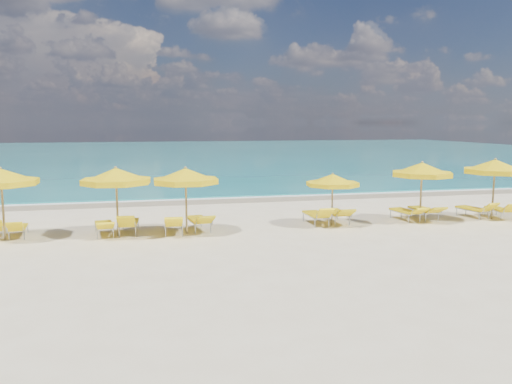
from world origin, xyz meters
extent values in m
plane|color=beige|center=(0.00, 0.00, 0.00)|extent=(120.00, 120.00, 0.00)
cube|color=#167B7D|center=(0.00, 48.00, 0.00)|extent=(120.00, 80.00, 0.30)
cube|color=tan|center=(0.00, 7.40, 0.00)|extent=(120.00, 2.60, 0.01)
cube|color=white|center=(0.00, 8.20, 0.00)|extent=(120.00, 1.20, 0.03)
cube|color=white|center=(-6.00, 17.00, 0.00)|extent=(14.00, 0.36, 0.05)
cube|color=white|center=(8.00, 24.00, 0.00)|extent=(18.00, 0.30, 0.05)
cylinder|color=#9B834D|center=(-9.24, 0.15, 1.21)|extent=(0.08, 0.08, 2.43)
cone|color=yellow|center=(-9.24, 0.15, 2.23)|extent=(3.27, 3.27, 0.49)
cylinder|color=yellow|center=(-9.24, 0.15, 2.00)|extent=(3.30, 3.30, 0.19)
sphere|color=#9B834D|center=(-9.24, 0.15, 2.48)|extent=(0.11, 0.11, 0.11)
cylinder|color=#9B834D|center=(-5.43, -0.18, 1.20)|extent=(0.07, 0.07, 2.40)
cone|color=yellow|center=(-5.43, -0.18, 2.21)|extent=(3.06, 3.06, 0.48)
cylinder|color=yellow|center=(-5.43, -0.18, 1.98)|extent=(3.09, 3.09, 0.19)
sphere|color=#9B834D|center=(-5.43, -0.18, 2.46)|extent=(0.11, 0.11, 0.11)
cylinder|color=#9B834D|center=(-3.00, -0.29, 1.18)|extent=(0.07, 0.07, 2.36)
cone|color=yellow|center=(-3.00, -0.29, 2.17)|extent=(3.14, 3.14, 0.47)
cylinder|color=yellow|center=(-3.00, -0.29, 1.94)|extent=(3.17, 3.17, 0.19)
sphere|color=#9B834D|center=(-3.00, -0.29, 2.41)|extent=(0.10, 0.10, 0.10)
cylinder|color=#9B834D|center=(2.68, -0.15, 1.01)|extent=(0.06, 0.06, 2.01)
cone|color=yellow|center=(2.68, -0.15, 1.85)|extent=(2.54, 2.54, 0.40)
cylinder|color=yellow|center=(2.68, -0.15, 1.65)|extent=(2.56, 2.56, 0.16)
sphere|color=#9B834D|center=(2.68, -0.15, 2.05)|extent=(0.09, 0.09, 0.09)
cylinder|color=#9B834D|center=(6.48, -0.21, 1.19)|extent=(0.07, 0.07, 2.38)
cone|color=yellow|center=(6.48, -0.21, 2.19)|extent=(2.66, 2.66, 0.48)
cylinder|color=yellow|center=(6.48, -0.21, 1.96)|extent=(2.69, 2.69, 0.19)
sphere|color=#9B834D|center=(6.48, -0.21, 2.44)|extent=(0.11, 0.11, 0.11)
cylinder|color=#9B834D|center=(9.75, -0.35, 1.23)|extent=(0.08, 0.08, 2.47)
cone|color=yellow|center=(9.75, -0.35, 2.27)|extent=(3.01, 3.01, 0.49)
cylinder|color=yellow|center=(9.75, -0.35, 2.03)|extent=(3.04, 3.04, 0.20)
sphere|color=#9B834D|center=(9.75, -0.35, 2.52)|extent=(0.11, 0.11, 0.11)
cube|color=yellow|center=(-8.88, 0.57, 0.33)|extent=(0.62, 1.19, 0.07)
cube|color=yellow|center=(-8.81, -0.21, 0.51)|extent=(0.55, 0.51, 0.40)
cube|color=yellow|center=(-5.93, 0.19, 0.38)|extent=(0.74, 1.37, 0.08)
cube|color=yellow|center=(-5.81, -0.73, 0.51)|extent=(0.65, 0.66, 0.33)
cube|color=yellow|center=(-5.06, 0.28, 0.39)|extent=(0.70, 1.40, 0.08)
cube|color=yellow|center=(-5.12, -0.64, 0.61)|extent=(0.64, 0.57, 0.49)
cube|color=yellow|center=(-3.45, 0.00, 0.41)|extent=(0.71, 1.44, 0.09)
cube|color=yellow|center=(-3.51, -0.98, 0.59)|extent=(0.66, 0.64, 0.43)
cube|color=yellow|center=(-2.53, 0.25, 0.40)|extent=(0.83, 1.48, 0.09)
cube|color=yellow|center=(-2.38, -0.73, 0.57)|extent=(0.71, 0.71, 0.39)
cube|color=yellow|center=(2.17, 0.34, 0.40)|extent=(0.67, 1.41, 0.09)
cube|color=yellow|center=(2.21, -0.61, 0.60)|extent=(0.64, 0.59, 0.47)
cube|color=yellow|center=(3.10, 0.48, 0.41)|extent=(0.67, 1.45, 0.09)
cube|color=yellow|center=(3.08, -0.54, 0.57)|extent=(0.65, 0.66, 0.38)
cube|color=yellow|center=(6.07, 0.31, 0.38)|extent=(0.76, 1.40, 0.08)
cube|color=yellow|center=(6.19, -0.62, 0.53)|extent=(0.67, 0.67, 0.36)
cube|color=yellow|center=(6.98, 0.41, 0.40)|extent=(0.64, 1.40, 0.09)
cube|color=yellow|center=(6.99, -0.59, 0.53)|extent=(0.63, 0.65, 0.33)
cube|color=yellow|center=(9.19, 0.22, 0.38)|extent=(0.84, 1.40, 0.08)
cube|color=yellow|center=(9.37, -0.66, 0.57)|extent=(0.68, 0.65, 0.44)
cube|color=yellow|center=(10.28, -0.06, 0.36)|extent=(0.69, 1.31, 0.08)
cube|color=yellow|center=(10.19, -0.91, 0.55)|extent=(0.61, 0.57, 0.42)
camera|label=1|loc=(-4.48, -18.25, 4.02)|focal=35.00mm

